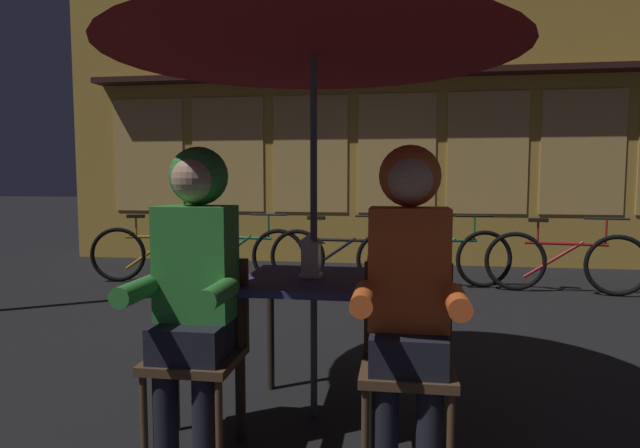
# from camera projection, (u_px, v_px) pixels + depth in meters

# --- Properties ---
(ground_plane) EXTENTS (60.00, 60.00, 0.00)m
(ground_plane) POSITION_uv_depth(u_px,v_px,m) (314.00, 415.00, 2.85)
(ground_plane) COLOR black
(cafe_table) EXTENTS (0.72, 0.72, 0.74)m
(cafe_table) POSITION_uv_depth(u_px,v_px,m) (314.00, 297.00, 2.79)
(cafe_table) COLOR navy
(cafe_table) RESTS_ON ground_plane
(patio_umbrella) EXTENTS (2.10, 2.10, 2.31)m
(patio_umbrella) POSITION_uv_depth(u_px,v_px,m) (314.00, 17.00, 2.67)
(patio_umbrella) COLOR #4C4C51
(patio_umbrella) RESTS_ON ground_plane
(lantern) EXTENTS (0.11, 0.11, 0.23)m
(lantern) POSITION_uv_depth(u_px,v_px,m) (311.00, 254.00, 2.80)
(lantern) COLOR white
(lantern) RESTS_ON cafe_table
(chair_left) EXTENTS (0.40, 0.40, 0.87)m
(chair_left) POSITION_uv_depth(u_px,v_px,m) (200.00, 342.00, 2.51)
(chair_left) COLOR #513823
(chair_left) RESTS_ON ground_plane
(chair_right) EXTENTS (0.40, 0.40, 0.87)m
(chair_right) POSITION_uv_depth(u_px,v_px,m) (408.00, 352.00, 2.37)
(chair_right) COLOR #513823
(chair_right) RESTS_ON ground_plane
(person_left_hooded) EXTENTS (0.45, 0.56, 1.40)m
(person_left_hooded) POSITION_uv_depth(u_px,v_px,m) (194.00, 269.00, 2.43)
(person_left_hooded) COLOR black
(person_left_hooded) RESTS_ON ground_plane
(person_right_hooded) EXTENTS (0.45, 0.56, 1.40)m
(person_right_hooded) POSITION_uv_depth(u_px,v_px,m) (409.00, 274.00, 2.28)
(person_right_hooded) COLOR black
(person_right_hooded) RESTS_ON ground_plane
(shopfront_building) EXTENTS (10.00, 0.93, 6.20)m
(shopfront_building) POSITION_uv_depth(u_px,v_px,m) (398.00, 52.00, 7.84)
(shopfront_building) COLOR gold
(shopfront_building) RESTS_ON ground_plane
(bicycle_nearest) EXTENTS (1.65, 0.41, 0.84)m
(bicycle_nearest) POSITION_uv_depth(u_px,v_px,m) (161.00, 253.00, 6.50)
(bicycle_nearest) COLOR black
(bicycle_nearest) RESTS_ON ground_plane
(bicycle_second) EXTENTS (1.68, 0.11, 0.84)m
(bicycle_second) POSITION_uv_depth(u_px,v_px,m) (237.00, 254.00, 6.39)
(bicycle_second) COLOR black
(bicycle_second) RESTS_ON ground_plane
(bicycle_third) EXTENTS (1.68, 0.15, 0.84)m
(bicycle_third) POSITION_uv_depth(u_px,v_px,m) (340.00, 257.00, 6.15)
(bicycle_third) COLOR black
(bicycle_third) RESTS_ON ground_plane
(bicycle_fourth) EXTENTS (1.65, 0.41, 0.84)m
(bicycle_fourth) POSITION_uv_depth(u_px,v_px,m) (440.00, 258.00, 6.08)
(bicycle_fourth) COLOR black
(bicycle_fourth) RESTS_ON ground_plane
(bicycle_fifth) EXTENTS (1.67, 0.28, 0.84)m
(bicycle_fifth) POSITION_uv_depth(u_px,v_px,m) (565.00, 262.00, 5.81)
(bicycle_fifth) COLOR black
(bicycle_fifth) RESTS_ON ground_plane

